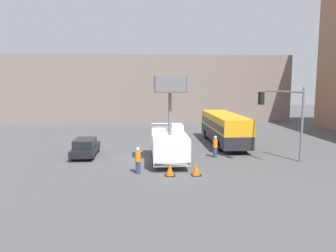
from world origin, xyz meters
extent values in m
plane|color=#4C4C4F|center=(0.00, 0.00, 0.00)|extent=(120.00, 120.00, 0.00)
cube|color=gray|center=(0.00, 28.65, 5.08)|extent=(44.00, 10.00, 10.16)
cube|color=white|center=(1.40, 1.17, 1.55)|extent=(2.53, 1.82, 2.23)
cube|color=white|center=(1.40, -1.86, 1.35)|extent=(2.53, 4.24, 1.84)
cube|color=red|center=(1.40, -3.93, 0.58)|extent=(2.48, 0.10, 0.24)
cylinder|color=black|center=(0.29, 1.17, 0.48)|extent=(0.30, 0.95, 0.95)
cylinder|color=black|center=(2.52, 1.17, 0.48)|extent=(0.30, 0.95, 0.95)
cylinder|color=black|center=(0.29, -1.86, 0.48)|extent=(0.30, 0.95, 0.95)
cylinder|color=black|center=(2.52, -1.86, 0.48)|extent=(0.30, 0.95, 0.95)
cylinder|color=slate|center=(1.40, -1.86, 3.80)|extent=(0.24, 0.24, 3.06)
cube|color=brown|center=(1.40, -1.86, 5.39)|extent=(2.26, 1.83, 0.10)
cube|color=slate|center=(0.31, -1.86, 5.96)|extent=(0.08, 1.83, 1.05)
cube|color=slate|center=(2.49, -1.86, 5.96)|extent=(0.08, 1.83, 1.05)
cube|color=slate|center=(1.40, -0.98, 5.96)|extent=(2.26, 0.08, 1.05)
cube|color=slate|center=(1.40, -2.73, 5.96)|extent=(2.26, 0.08, 1.05)
cube|color=#232328|center=(7.36, 6.04, 1.00)|extent=(2.59, 10.60, 1.15)
cube|color=orange|center=(7.36, 6.04, 2.27)|extent=(2.59, 10.60, 1.40)
cube|color=black|center=(7.36, 6.04, 2.06)|extent=(2.61, 10.18, 0.62)
cylinder|color=black|center=(6.22, 9.33, 0.50)|extent=(0.30, 1.01, 1.01)
cylinder|color=black|center=(8.50, 9.33, 0.50)|extent=(0.30, 1.01, 1.01)
cylinder|color=black|center=(6.22, 2.75, 0.50)|extent=(0.30, 1.01, 1.01)
cylinder|color=black|center=(8.50, 2.75, 0.50)|extent=(0.30, 1.01, 1.01)
cylinder|color=slate|center=(11.53, -1.40, 2.85)|extent=(0.18, 0.18, 5.70)
cylinder|color=slate|center=(9.67, -2.03, 5.40)|extent=(1.39, 3.76, 0.13)
cube|color=black|center=(7.81, -2.67, 4.95)|extent=(0.41, 0.41, 0.90)
sphere|color=red|center=(7.81, -2.67, 5.20)|extent=(0.20, 0.20, 0.20)
cylinder|color=navy|center=(-0.89, -3.91, 0.41)|extent=(0.32, 0.32, 0.82)
cylinder|color=orange|center=(-0.89, -3.91, 1.15)|extent=(0.38, 0.38, 0.65)
sphere|color=tan|center=(-0.89, -3.91, 1.59)|extent=(0.22, 0.22, 0.22)
sphere|color=white|center=(-0.89, -3.91, 1.69)|extent=(0.23, 0.23, 0.23)
cylinder|color=navy|center=(5.26, 0.42, 0.41)|extent=(0.32, 0.32, 0.81)
cylinder|color=orange|center=(5.26, 0.42, 1.14)|extent=(0.38, 0.38, 0.64)
sphere|color=tan|center=(5.26, 0.42, 1.57)|extent=(0.22, 0.22, 0.22)
sphere|color=white|center=(5.26, 0.42, 1.67)|extent=(0.23, 0.23, 0.23)
cube|color=black|center=(1.20, -4.52, 0.01)|extent=(0.67, 0.67, 0.03)
cone|color=#F25B0F|center=(1.20, -4.52, 0.38)|extent=(0.54, 0.54, 0.77)
cube|color=black|center=(2.92, -4.58, 0.01)|extent=(0.66, 0.66, 0.03)
cone|color=#F25B0F|center=(2.92, -4.58, 0.38)|extent=(0.53, 0.53, 0.75)
cube|color=black|center=(-5.33, 1.76, 0.54)|extent=(1.81, 4.71, 0.54)
cube|color=black|center=(-5.33, 1.53, 1.14)|extent=(1.59, 2.59, 0.66)
cylinder|color=black|center=(-6.12, 3.22, 0.32)|extent=(0.22, 0.64, 0.64)
cylinder|color=black|center=(-4.55, 3.22, 0.32)|extent=(0.22, 0.64, 0.64)
cylinder|color=black|center=(-6.12, 0.31, 0.32)|extent=(0.22, 0.64, 0.64)
cylinder|color=black|center=(-4.55, 0.31, 0.32)|extent=(0.22, 0.64, 0.64)
camera|label=1|loc=(-0.41, -25.29, 6.06)|focal=35.00mm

